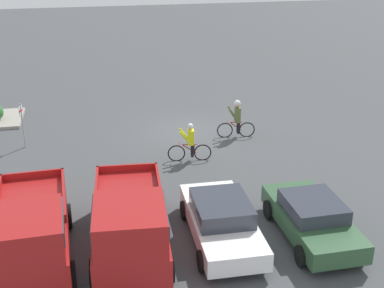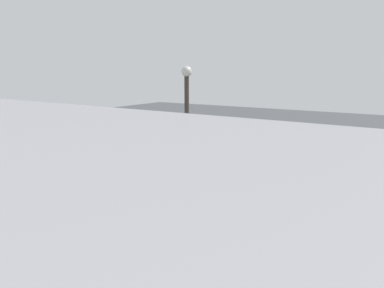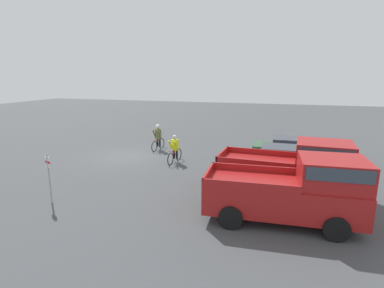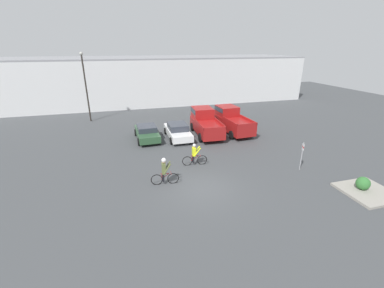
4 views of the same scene
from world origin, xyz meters
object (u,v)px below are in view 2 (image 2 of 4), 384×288
sedan_0 (185,170)px  sedan_1 (157,162)px  pickup_truck_0 (125,152)px  cyclist_1 (235,144)px  pickup_truck_1 (102,148)px  lamppost (187,155)px  shrub (167,130)px  cyclist_0 (199,146)px  fire_lane_sign (160,130)px

sedan_0 → sedan_1: size_ratio=0.94×
pickup_truck_0 → cyclist_1: 10.26m
pickup_truck_1 → lamppost: lamppost is taller
shrub → cyclist_1: bearing=160.1°
cyclist_0 → cyclist_1: bearing=-139.9°
shrub → cyclist_0: bearing=144.2°
sedan_0 → fire_lane_sign: (9.51, -9.08, 0.55)m
fire_lane_sign → shrub: 3.88m
sedan_0 → cyclist_0: size_ratio=2.37×
sedan_0 → pickup_truck_1: size_ratio=0.81×
pickup_truck_0 → cyclist_1: bearing=-122.5°
lamppost → pickup_truck_1: bearing=-29.4°
cyclist_0 → cyclist_1: size_ratio=1.00×
shrub → pickup_truck_1: bearing=102.6°
cyclist_0 → cyclist_1: (-2.55, -2.15, 0.11)m
sedan_1 → pickup_truck_0: pickup_truck_0 is taller
shrub → lamppost: bearing=129.3°
pickup_truck_1 → cyclist_0: size_ratio=2.94×
pickup_truck_1 → shrub: (2.81, -12.61, -0.66)m
sedan_0 → fire_lane_sign: size_ratio=2.12×
sedan_1 → sedan_0: bearing=172.3°
sedan_1 → pickup_truck_1: 5.62m
sedan_1 → lamppost: (-8.33, 8.32, 3.64)m
cyclist_0 → sedan_0: bearing=112.8°
fire_lane_sign → shrub: bearing=-64.0°
lamppost → shrub: size_ratio=9.65×
sedan_0 → lamppost: size_ratio=0.57×
pickup_truck_0 → pickup_truck_1: size_ratio=1.03×
sedan_1 → pickup_truck_0: size_ratio=0.83×
cyclist_0 → fire_lane_sign: (6.84, -2.72, 0.41)m
pickup_truck_0 → lamppost: 13.97m
sedan_1 → shrub: sedan_1 is taller
pickup_truck_1 → lamppost: size_ratio=0.71×
pickup_truck_0 → pickup_truck_1: bearing=-1.0°
cyclist_1 → shrub: bearing=-19.9°
shrub → sedan_1: bearing=124.7°
fire_lane_sign → shrub: size_ratio=2.60×
cyclist_0 → cyclist_1: 3.33m
sedan_1 → cyclist_0: 5.98m
sedan_0 → cyclist_0: bearing=-67.2°
cyclist_1 → shrub: size_ratio=2.32×
sedan_1 → lamppost: 12.33m
fire_lane_sign → lamppost: bearing=131.5°
sedan_0 → cyclist_0: (2.67, -6.36, 0.14)m
pickup_truck_0 → shrub: 13.84m
pickup_truck_1 → cyclist_0: pickup_truck_1 is taller
sedan_0 → pickup_truck_0: bearing=1.6°
fire_lane_sign → lamppost: lamppost is taller
pickup_truck_1 → fire_lane_sign: (1.14, -9.18, 0.03)m
pickup_truck_0 → fire_lane_sign: pickup_truck_0 is taller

